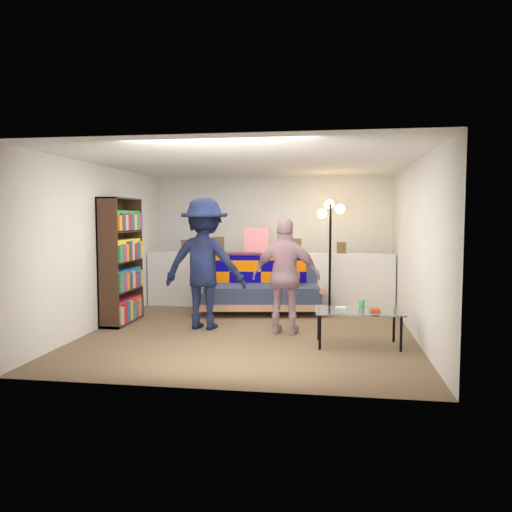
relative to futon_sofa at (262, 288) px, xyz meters
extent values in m
plane|color=brown|center=(0.04, -1.39, -0.42)|extent=(5.00, 5.00, 0.00)
cube|color=silver|center=(0.04, 1.11, 0.78)|extent=(4.50, 0.10, 2.40)
cube|color=silver|center=(-2.21, -1.39, 0.78)|extent=(0.10, 5.00, 2.40)
cube|color=silver|center=(2.29, -1.39, 0.78)|extent=(0.10, 5.00, 2.40)
cube|color=white|center=(0.04, -1.39, 1.98)|extent=(4.50, 5.00, 0.10)
cube|color=silver|center=(0.04, 0.41, 0.08)|extent=(4.45, 0.15, 1.00)
cube|color=brown|center=(-1.46, 0.39, 0.69)|extent=(0.18, 0.02, 0.22)
cube|color=brown|center=(-0.86, 0.39, 0.72)|extent=(0.22, 0.02, 0.28)
cube|color=white|center=(-0.16, 0.39, 0.81)|extent=(0.45, 0.02, 0.45)
cube|color=brown|center=(0.54, 0.39, 0.71)|extent=(0.20, 0.02, 0.26)
cube|color=brown|center=(1.34, 0.39, 0.68)|extent=(0.16, 0.02, 0.20)
cube|color=tan|center=(-0.01, -0.07, -0.25)|extent=(2.20, 1.22, 0.11)
cube|color=#303A57|center=(0.00, -0.13, -0.07)|extent=(2.07, 1.05, 0.26)
cube|color=#303A57|center=(-0.06, 0.28, 0.26)|extent=(1.99, 0.54, 0.62)
cylinder|color=tan|center=(-0.99, -0.21, 0.02)|extent=(0.23, 0.94, 0.10)
cylinder|color=tan|center=(0.97, 0.07, 0.02)|extent=(0.23, 0.94, 0.10)
cube|color=#090576|center=(-0.05, 0.19, 0.26)|extent=(1.59, 0.34, 0.57)
cube|color=#090576|center=(-0.07, 0.33, 0.57)|extent=(1.61, 0.50, 0.03)
sphere|color=orange|center=(0.49, -0.06, 0.23)|extent=(0.33, 0.33, 0.33)
cube|color=#321B10|center=(-2.19, -1.15, 0.55)|extent=(0.02, 0.96, 1.93)
cube|color=#321B10|center=(-2.04, -1.62, 0.55)|extent=(0.32, 0.02, 1.93)
cube|color=#321B10|center=(-2.04, -0.68, 0.55)|extent=(0.32, 0.02, 1.93)
cube|color=#321B10|center=(-2.04, -1.15, 1.50)|extent=(0.32, 0.96, 0.02)
cube|color=#321B10|center=(-2.04, -1.15, -0.40)|extent=(0.32, 0.96, 0.04)
cube|color=#321B10|center=(-2.04, -1.15, 0.10)|extent=(0.32, 0.92, 0.02)
cube|color=#321B10|center=(-2.04, -1.15, 0.55)|extent=(0.32, 0.92, 0.02)
cube|color=#321B10|center=(-2.04, -1.15, 1.00)|extent=(0.32, 0.92, 0.02)
cube|color=red|center=(-2.02, -1.15, -0.20)|extent=(0.24, 0.90, 0.32)
cube|color=#2564A3|center=(-2.02, -1.15, 0.27)|extent=(0.24, 0.90, 0.30)
cube|color=yellow|center=(-2.02, -1.15, 0.72)|extent=(0.24, 0.90, 0.32)
cube|color=green|center=(-2.02, -1.15, 1.17)|extent=(0.24, 0.90, 0.30)
cylinder|color=black|center=(1.04, -2.29, -0.20)|extent=(0.03, 0.03, 0.44)
cylinder|color=black|center=(2.02, -2.24, -0.20)|extent=(0.03, 0.03, 0.44)
cylinder|color=black|center=(1.01, -1.81, -0.20)|extent=(0.03, 0.03, 0.44)
cylinder|color=black|center=(1.99, -1.76, -0.20)|extent=(0.03, 0.03, 0.44)
cube|color=silver|center=(1.51, -2.03, 0.03)|extent=(1.12, 0.66, 0.02)
cube|color=silver|center=(1.29, -1.98, 0.06)|extent=(0.13, 0.06, 0.03)
cube|color=#CE4924|center=(1.71, -2.10, 0.06)|extent=(0.12, 0.16, 0.04)
cylinder|color=#46A959|center=(1.56, -1.89, 0.10)|extent=(0.08, 0.08, 0.11)
cylinder|color=black|center=(1.15, 0.15, -0.40)|extent=(0.33, 0.33, 0.03)
cylinder|color=black|center=(1.15, 0.15, 0.51)|extent=(0.05, 0.05, 1.86)
sphere|color=#FFC672|center=(1.01, 0.16, 1.28)|extent=(0.15, 0.15, 0.15)
sphere|color=#FFC672|center=(1.30, 0.16, 1.36)|extent=(0.15, 0.15, 0.15)
sphere|color=#FFC672|center=(1.13, 0.28, 1.44)|extent=(0.15, 0.15, 0.15)
imported|color=black|center=(-0.67, -1.33, 0.54)|extent=(1.29, 0.80, 1.91)
imported|color=pink|center=(0.54, -1.51, 0.40)|extent=(0.98, 0.46, 1.63)
camera|label=1|loc=(1.15, -8.40, 1.22)|focal=35.00mm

